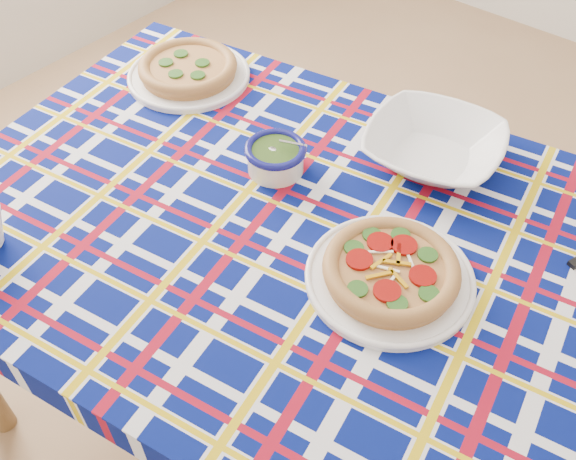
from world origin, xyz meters
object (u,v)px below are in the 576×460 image
Objects in this scene: dining_table at (319,263)px; main_focaccia_plate at (391,270)px; pesto_bowl at (275,156)px; serving_bowl at (434,147)px.

main_focaccia_plate reaches higher than dining_table.
pesto_bowl is at bearing 144.05° from dining_table.
pesto_bowl is at bearing 164.23° from main_focaccia_plate.
serving_bowl reaches higher than main_focaccia_plate.
serving_bowl is (-0.12, 0.35, 0.01)m from main_focaccia_plate.
pesto_bowl is (-0.20, 0.10, 0.12)m from dining_table.
pesto_bowl reaches higher than dining_table.
pesto_bowl reaches higher than main_focaccia_plate.
pesto_bowl is at bearing -134.98° from serving_bowl.
dining_table is 5.39× the size of main_focaccia_plate.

